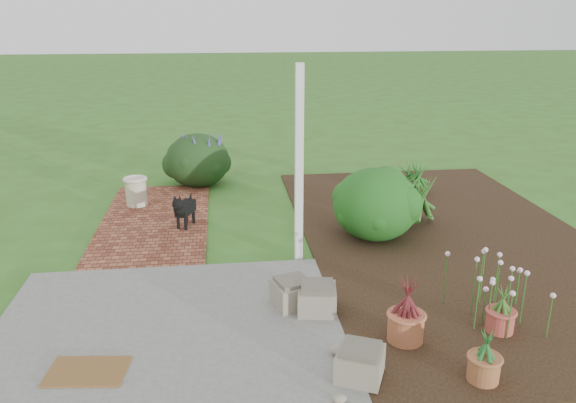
{
  "coord_description": "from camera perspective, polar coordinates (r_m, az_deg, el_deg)",
  "views": [
    {
      "loc": [
        -0.64,
        -6.52,
        3.05
      ],
      "look_at": [
        0.2,
        0.4,
        0.7
      ],
      "focal_mm": 35.0,
      "sensor_mm": 36.0,
      "label": 1
    }
  ],
  "objects": [
    {
      "name": "ground",
      "position": [
        7.23,
        -1.2,
        -6.34
      ],
      "size": [
        80.0,
        80.0,
        0.0
      ],
      "primitive_type": "plane",
      "color": "#385F1E",
      "rests_on": "ground"
    },
    {
      "name": "concrete_patio",
      "position": [
        5.69,
        -12.37,
        -14.07
      ],
      "size": [
        3.5,
        3.5,
        0.04
      ],
      "primitive_type": "cube",
      "color": "slate",
      "rests_on": "ground"
    },
    {
      "name": "brick_path",
      "position": [
        8.87,
        -13.35,
        -1.86
      ],
      "size": [
        1.6,
        3.5,
        0.04
      ],
      "primitive_type": "cube",
      "color": "brown",
      "rests_on": "ground"
    },
    {
      "name": "garden_bed",
      "position": [
        8.27,
        15.98,
        -3.67
      ],
      "size": [
        4.0,
        7.0,
        0.03
      ],
      "primitive_type": "cube",
      "color": "black",
      "rests_on": "ground"
    },
    {
      "name": "veranda_post",
      "position": [
        6.93,
        1.12,
        3.56
      ],
      "size": [
        0.1,
        0.1,
        2.5
      ],
      "primitive_type": "cube",
      "color": "white",
      "rests_on": "ground"
    },
    {
      "name": "stone_trough_near",
      "position": [
        5.09,
        7.32,
        -16.05
      ],
      "size": [
        0.51,
        0.51,
        0.26
      ],
      "primitive_type": "cube",
      "rotation": [
        0.0,
        0.0,
        -0.43
      ],
      "color": "#716958",
      "rests_on": "concrete_patio"
    },
    {
      "name": "stone_trough_mid",
      "position": [
        6.03,
        2.95,
        -9.88
      ],
      "size": [
        0.46,
        0.46,
        0.27
      ],
      "primitive_type": "cube",
      "rotation": [
        0.0,
        0.0,
        -0.16
      ],
      "color": "#736F59",
      "rests_on": "concrete_patio"
    },
    {
      "name": "stone_trough_far",
      "position": [
        6.15,
        0.44,
        -9.34
      ],
      "size": [
        0.49,
        0.49,
        0.26
      ],
      "primitive_type": "cube",
      "rotation": [
        0.0,
        0.0,
        0.3
      ],
      "color": "#706457",
      "rests_on": "concrete_patio"
    },
    {
      "name": "coir_doormat",
      "position": [
        5.47,
        -19.71,
        -15.92
      ],
      "size": [
        0.73,
        0.51,
        0.02
      ],
      "primitive_type": "cube",
      "rotation": [
        0.0,
        0.0,
        -0.11
      ],
      "color": "brown",
      "rests_on": "concrete_patio"
    },
    {
      "name": "black_dog",
      "position": [
        8.35,
        -10.53,
        -0.65
      ],
      "size": [
        0.32,
        0.56,
        0.5
      ],
      "rotation": [
        0.0,
        0.0,
        -0.38
      ],
      "color": "black",
      "rests_on": "brick_path"
    },
    {
      "name": "cream_ceramic_urn",
      "position": [
        9.52,
        -15.17,
        0.96
      ],
      "size": [
        0.45,
        0.45,
        0.45
      ],
      "primitive_type": "cylinder",
      "rotation": [
        0.0,
        0.0,
        0.41
      ],
      "color": "beige",
      "rests_on": "brick_path"
    },
    {
      "name": "evergreen_shrub",
      "position": [
        7.93,
        8.88,
        -0.07
      ],
      "size": [
        1.5,
        1.5,
        1.02
      ],
      "primitive_type": "ellipsoid",
      "rotation": [
        0.0,
        0.0,
        0.3
      ],
      "color": "#1B4114",
      "rests_on": "garden_bed"
    },
    {
      "name": "agapanthus_clump_back",
      "position": [
        8.63,
        13.16,
        0.73
      ],
      "size": [
        1.23,
        1.23,
        0.88
      ],
      "primitive_type": null,
      "rotation": [
        0.0,
        0.0,
        -0.31
      ],
      "color": "#11420F",
      "rests_on": "garden_bed"
    },
    {
      "name": "agapanthus_clump_front",
      "position": [
        9.98,
        12.67,
        2.73
      ],
      "size": [
        0.93,
        0.93,
        0.72
      ],
      "primitive_type": null,
      "rotation": [
        0.0,
        0.0,
        -0.15
      ],
      "color": "#153B0F",
      "rests_on": "garden_bed"
    },
    {
      "name": "pink_flower_patch",
      "position": [
        6.21,
        20.29,
        -8.44
      ],
      "size": [
        1.08,
        1.08,
        0.63
      ],
      "primitive_type": null,
      "rotation": [
        0.0,
        0.0,
        0.1
      ],
      "color": "#113D0F",
      "rests_on": "garden_bed"
    },
    {
      "name": "terracotta_pot_bronze",
      "position": [
        5.67,
        11.87,
        -12.36
      ],
      "size": [
        0.43,
        0.43,
        0.28
      ],
      "primitive_type": "cylinder",
      "rotation": [
        0.0,
        0.0,
        -0.26
      ],
      "color": "#B15F3C",
      "rests_on": "garden_bed"
    },
    {
      "name": "terracotta_pot_small_left",
      "position": [
        6.09,
        20.75,
        -11.25
      ],
      "size": [
        0.33,
        0.33,
        0.23
      ],
      "primitive_type": "cylinder",
      "rotation": [
        0.0,
        0.0,
        0.27
      ],
      "color": "#B0473B",
      "rests_on": "garden_bed"
    },
    {
      "name": "terracotta_pot_small_right",
      "position": [
        5.32,
        19.26,
        -15.69
      ],
      "size": [
        0.28,
        0.28,
        0.23
      ],
      "primitive_type": "cylinder",
      "rotation": [
        0.0,
        0.0,
        -0.04
      ],
      "color": "#9E5A35",
      "rests_on": "garden_bed"
    },
    {
      "name": "purple_flowering_bush",
      "position": [
        10.47,
        -9.17,
        4.28
      ],
      "size": [
        1.45,
        1.45,
        0.99
      ],
      "primitive_type": "ellipsoid",
      "rotation": [
        0.0,
        0.0,
        0.28
      ],
      "color": "black",
      "rests_on": "ground"
    }
  ]
}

